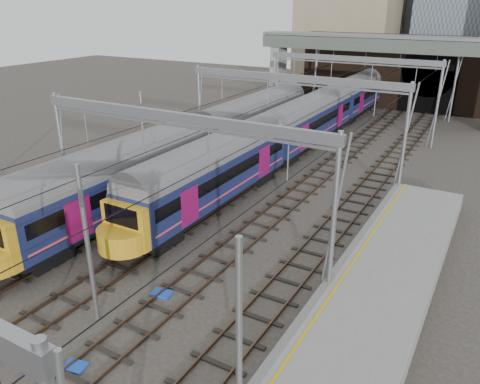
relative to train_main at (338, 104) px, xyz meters
The scene contains 9 objects.
ground 39.17m from the train_main, 87.07° to the right, with size 160.00×160.00×0.00m, color #38332D.
tracks 24.25m from the train_main, 85.24° to the right, with size 14.40×80.00×0.22m.
overhead_line 18.12m from the train_main, 83.50° to the right, with size 16.80×80.00×8.00m.
retaining_wall 13.45m from the train_main, 75.22° to the left, with size 28.00×2.75×9.00m.
overbridge 8.66m from the train_main, 73.97° to the left, with size 28.00×3.00×9.25m.
train_main is the anchor object (origin of this frame).
train_second 20.68m from the train_main, 101.15° to the right, with size 2.99×34.58×5.08m.
equip_cover_b 34.53m from the train_main, 84.50° to the right, with size 0.92×0.65×0.11m, color blue.
equip_cover_c 39.83m from the train_main, 85.01° to the right, with size 0.85×0.60×0.10m, color blue.
Camera 1 is at (13.61, -9.38, 12.66)m, focal length 35.00 mm.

